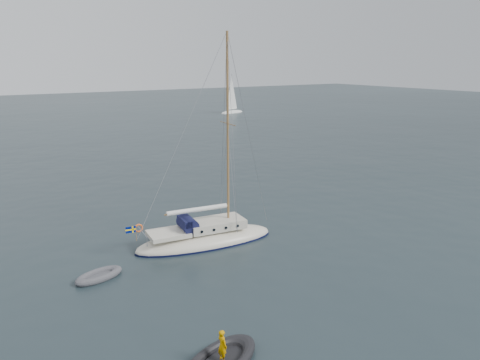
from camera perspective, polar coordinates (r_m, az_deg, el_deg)
ground at (r=30.47m, az=3.34°, el=-7.27°), size 300.00×300.00×0.00m
sailboat at (r=29.60m, az=-4.26°, el=-5.83°), size 9.48×2.84×13.50m
dinghy at (r=26.34m, az=-16.82°, el=-11.11°), size 2.70×1.22×0.39m
distant_yacht_b at (r=103.16m, az=-1.02°, el=10.25°), size 6.64×3.54×8.79m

